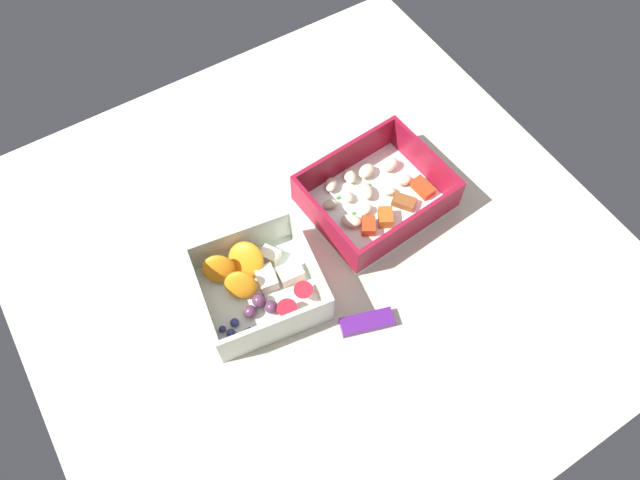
{
  "coord_description": "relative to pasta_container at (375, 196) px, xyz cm",
  "views": [
    {
      "loc": [
        19.76,
        33.04,
        73.02
      ],
      "look_at": [
        -0.93,
        -0.1,
        4.0
      ],
      "focal_mm": 32.27,
      "sensor_mm": 36.0,
      "label": 1
    }
  ],
  "objects": [
    {
      "name": "candy_bar",
      "position": [
        12.04,
        15.05,
        -1.27
      ],
      "size": [
        7.4,
        4.47,
        1.2
      ],
      "primitive_type": "cube",
      "rotation": [
        0.0,
        0.0,
        -0.32
      ],
      "color": "#51197A",
      "rests_on": "table_surface"
    },
    {
      "name": "fruit_bowl",
      "position": [
        21.31,
        3.6,
        0.33
      ],
      "size": [
        17.37,
        16.63,
        6.31
      ],
      "rotation": [
        0.0,
        0.0,
        -0.16
      ],
      "color": "silver",
      "rests_on": "table_surface"
    },
    {
      "name": "pasta_container",
      "position": [
        0.0,
        0.0,
        0.0
      ],
      "size": [
        20.1,
        16.79,
        6.05
      ],
      "rotation": [
        0.0,
        0.0,
        0.08
      ],
      "color": "white",
      "rests_on": "table_surface"
    },
    {
      "name": "table_surface",
      "position": [
        11.63,
        2.11,
        -2.87
      ],
      "size": [
        80.0,
        80.0,
        2.0
      ],
      "primitive_type": "cube",
      "color": "beige",
      "rests_on": "ground"
    }
  ]
}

